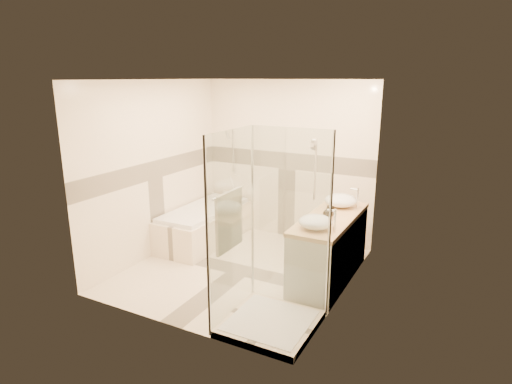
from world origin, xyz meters
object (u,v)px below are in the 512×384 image
at_px(bathtub, 205,223).
at_px(shower_enclosure, 264,278).
at_px(vessel_sink_near, 341,200).
at_px(amenity_bottle_a, 331,209).
at_px(vessel_sink_far, 316,222).
at_px(amenity_bottle_b, 328,212).
at_px(vanity, 329,248).

xyz_separation_m(bathtub, shower_enclosure, (1.86, -1.62, 0.20)).
relative_size(vessel_sink_near, amenity_bottle_a, 2.51).
distance_m(vessel_sink_near, vessel_sink_far, 0.97).
distance_m(bathtub, vessel_sink_near, 2.22).
xyz_separation_m(bathtub, amenity_bottle_b, (2.13, -0.41, 0.62)).
bearing_deg(vanity, vessel_sink_near, 92.40).
relative_size(shower_enclosure, vessel_sink_far, 5.23).
bearing_deg(amenity_bottle_a, vanity, -66.78).
bearing_deg(amenity_bottle_a, shower_enclosure, -101.70).
relative_size(vessel_sink_near, vessel_sink_far, 1.08).
bearing_deg(shower_enclosure, bathtub, 138.90).
relative_size(shower_enclosure, amenity_bottle_a, 12.16).
bearing_deg(vessel_sink_near, amenity_bottle_a, -90.00).
height_order(vessel_sink_near, amenity_bottle_b, vessel_sink_near).
distance_m(vanity, vessel_sink_far, 0.71).
bearing_deg(vessel_sink_far, amenity_bottle_a, 90.00).
bearing_deg(amenity_bottle_a, amenity_bottle_b, -90.00).
distance_m(vessel_sink_far, amenity_bottle_b, 0.43).
relative_size(vessel_sink_far, amenity_bottle_b, 2.54).
distance_m(bathtub, amenity_bottle_b, 2.26).
bearing_deg(bathtub, shower_enclosure, -41.10).
distance_m(vanity, amenity_bottle_b, 0.51).
distance_m(vanity, shower_enclosure, 1.31).
distance_m(vanity, vessel_sink_near, 0.70).
relative_size(bathtub, amenity_bottle_b, 11.07).
xyz_separation_m(bathtub, vanity, (2.15, -0.35, 0.12)).
height_order(bathtub, amenity_bottle_b, amenity_bottle_b).
bearing_deg(amenity_bottle_b, amenity_bottle_a, 90.00).
relative_size(shower_enclosure, amenity_bottle_b, 13.28).
height_order(bathtub, amenity_bottle_a, amenity_bottle_a).
distance_m(vessel_sink_far, amenity_bottle_a, 0.54).
bearing_deg(vessel_sink_near, shower_enclosure, -98.87).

